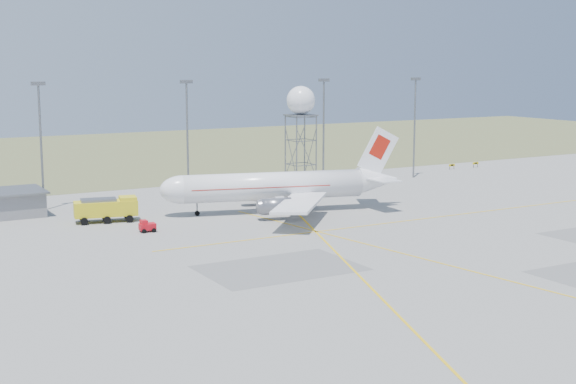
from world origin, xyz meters
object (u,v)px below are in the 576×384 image
airliner_main (277,187)px  baggage_tug (147,227)px  radar_tower (301,131)px  fire_truck (108,210)px

airliner_main → baggage_tug: bearing=25.8°
radar_tower → fire_truck: 44.71m
airliner_main → fire_truck: airliner_main is taller
baggage_tug → radar_tower: bearing=35.2°
airliner_main → radar_tower: (15.71, 19.24, 6.70)m
radar_tower → baggage_tug: (-38.98, -23.69, -10.12)m
airliner_main → baggage_tug: size_ratio=16.67×
airliner_main → baggage_tug: (-23.26, -4.45, -3.41)m
radar_tower → fire_truck: size_ratio=1.99×
fire_truck → baggage_tug: size_ratio=4.16×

